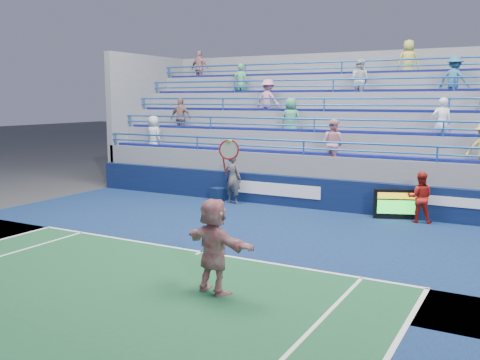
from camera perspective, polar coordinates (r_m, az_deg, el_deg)
The scene contains 8 objects.
ground at distance 13.58m, azimuth -4.14°, elevation -7.75°, with size 120.00×120.00×0.00m, color #333538.
sponsor_wall at distance 19.09m, azimuth 6.51°, elevation -1.30°, with size 18.00×0.32×1.10m.
bleacher_stand at distance 22.47m, azimuth 10.21°, elevation 2.66°, with size 18.00×5.60×6.13m.
serve_speed_board at distance 17.84m, azimuth 16.31°, elevation -2.50°, with size 1.36×0.64×0.97m.
judge_chair at distance 20.30m, azimuth -2.28°, elevation -1.42°, with size 0.63×0.65×0.89m.
tennis_player at distance 10.59m, azimuth -2.80°, elevation -7.02°, with size 1.87×1.02×3.08m.
line_judge at distance 19.63m, azimuth -0.75°, elevation 0.18°, with size 0.69×0.45×1.88m, color #151A39.
ball_girl at distance 17.51m, azimuth 18.65°, elevation -1.78°, with size 0.77×0.60×1.59m, color #AA1B13.
Camera 1 is at (7.11, -10.92, 3.82)m, focal length 40.00 mm.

